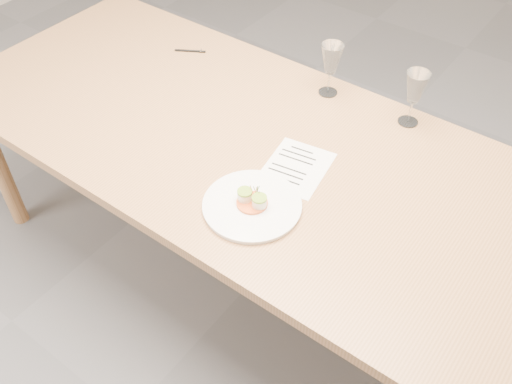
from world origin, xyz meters
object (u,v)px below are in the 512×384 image
Objects in this scene: wine_glass_0 at (331,60)px; wine_glass_1 at (416,89)px; ballpoint_pen at (190,51)px; recipe_sheet at (296,167)px; dining_table at (258,158)px; dinner_plate at (252,205)px.

wine_glass_1 is (0.32, 0.02, 0.00)m from wine_glass_0.
recipe_sheet is at bearing -54.51° from ballpoint_pen.
recipe_sheet is 0.46m from wine_glass_0.
ballpoint_pen is 0.95m from wine_glass_1.
wine_glass_0 is (-0.14, 0.42, 0.14)m from recipe_sheet.
dining_table is at bearing -130.97° from wine_glass_1.
dinner_plate is at bearing -67.77° from ballpoint_pen.
wine_glass_0 is at bearing 84.79° from dining_table.
dinner_plate is at bearing -101.24° from recipe_sheet.
recipe_sheet reaches higher than dining_table.
dining_table is 0.59m from wine_glass_1.
wine_glass_0 is at bearing -22.19° from ballpoint_pen.
wine_glass_1 reaches higher than dinner_plate.
recipe_sheet is at bearing 88.20° from dinner_plate.
wine_glass_1 is at bearing 73.79° from dinner_plate.
wine_glass_0 reaches higher than dinner_plate.
dinner_plate is at bearing -106.21° from wine_glass_1.
recipe_sheet is 1.34× the size of wine_glass_1.
wine_glass_1 reaches higher than recipe_sheet.
dinner_plate is 1.48× the size of wine_glass_1.
recipe_sheet is at bearing -72.02° from wine_glass_0.
ballpoint_pen is at bearing 146.74° from recipe_sheet.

